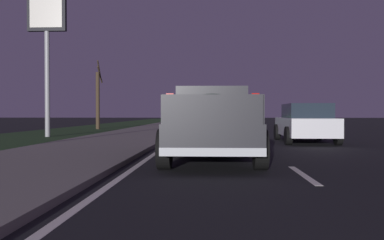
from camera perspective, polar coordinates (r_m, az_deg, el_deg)
ground at (r=27.38m, az=6.53°, el=-1.48°), size 144.00×144.00×0.00m
sidewalk_shoulder at (r=27.62m, az=-5.36°, el=-1.33°), size 108.00×4.00×0.12m
grass_verge at (r=28.77m, az=-15.27°, el=-1.39°), size 108.00×6.00×0.01m
lane_markings at (r=28.74m, az=1.27°, el=-1.35°), size 108.00×3.54×0.01m
pickup_truck at (r=10.48m, az=2.74°, el=-0.11°), size 5.44×2.31×1.87m
sedan_white at (r=17.18m, az=15.31°, el=-0.37°), size 4.43×2.07×1.54m
sedan_green at (r=29.92m, az=3.04°, el=0.24°), size 4.41×2.03×1.54m
gas_price_sign at (r=22.00m, az=-19.33°, el=12.44°), size 0.27×1.90×7.38m
bare_tree_far at (r=30.79m, az=-12.82°, el=3.02°), size 1.44×0.41×5.00m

